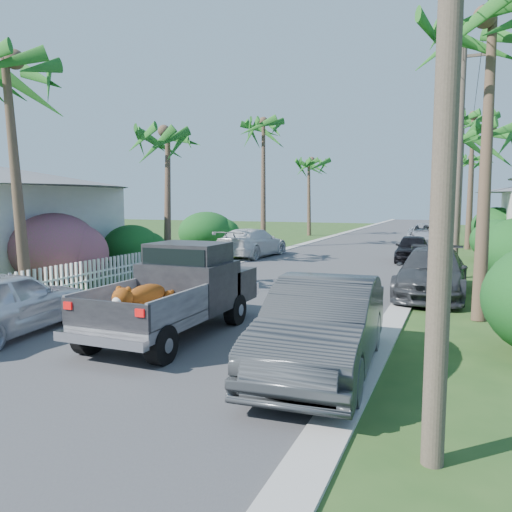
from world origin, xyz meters
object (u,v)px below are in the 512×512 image
at_px(palm_r_c, 473,117).
at_px(palm_r_d, 473,158).
at_px(palm_l_d, 309,161).
at_px(utility_pole_a, 449,52).
at_px(parked_car_rn, 322,327).
at_px(parked_car_lf, 252,243).
at_px(palm_l_c, 263,123).
at_px(palm_l_b, 166,132).
at_px(palm_r_a, 493,18).
at_px(parked_car_rf, 413,249).
at_px(parked_car_rd, 426,235).
at_px(pickup_truck, 183,289).
at_px(parked_car_ln, 4,303).
at_px(utility_pole_b, 459,160).
at_px(parked_car_rm, 432,273).
at_px(palm_l_a, 10,62).
at_px(utility_pole_d, 461,184).
at_px(palm_r_b, 487,129).
at_px(utility_pole_c, 460,177).

bearing_deg(palm_r_c, palm_r_d, 88.77).
xyz_separation_m(palm_l_d, utility_pole_a, (12.10, -36.00, -1.84)).
relative_size(parked_car_rn, parked_car_lf, 0.94).
xyz_separation_m(palm_l_c, palm_r_d, (12.50, 18.00, -1.18)).
bearing_deg(palm_l_b, palm_l_d, 89.22).
relative_size(parked_car_rn, palm_l_c, 0.54).
xyz_separation_m(palm_l_d, palm_r_a, (12.80, -28.00, 0.98)).
distance_m(parked_car_rf, palm_l_c, 12.70).
xyz_separation_m(parked_car_rn, parked_car_rd, (-0.00, 27.17, -0.08)).
bearing_deg(palm_l_d, parked_car_rf, -57.85).
bearing_deg(palm_l_c, pickup_truck, -73.55).
xyz_separation_m(parked_car_ln, utility_pole_b, (9.20, 12.87, 3.85)).
distance_m(parked_car_rm, palm_l_c, 18.62).
xyz_separation_m(parked_car_rn, palm_r_a, (2.70, 5.42, 6.60)).
distance_m(parked_car_rf, palm_r_d, 23.07).
distance_m(parked_car_lf, utility_pole_b, 11.58).
bearing_deg(palm_l_a, parked_car_rm, 27.39).
xyz_separation_m(parked_car_rn, utility_pole_d, (2.00, 42.42, 3.78)).
bearing_deg(parked_car_rf, parked_car_lf, -175.00).
xyz_separation_m(palm_r_b, palm_r_d, (-0.10, 25.00, 0.79)).
relative_size(parked_car_rd, utility_pole_d, 0.59).
relative_size(palm_r_c, palm_r_d, 1.17).
bearing_deg(palm_r_b, palm_r_c, 92.08).
height_order(parked_car_rm, utility_pole_d, utility_pole_d).
relative_size(pickup_truck, utility_pole_c, 0.57).
bearing_deg(parked_car_rn, palm_l_d, 102.91).
height_order(parked_car_lf, utility_pole_b, utility_pole_b).
relative_size(parked_car_lf, palm_l_c, 0.57).
relative_size(palm_l_c, utility_pole_a, 1.02).
distance_m(parked_car_rn, palm_r_b, 15.60).
bearing_deg(pickup_truck, utility_pole_b, 62.59).
height_order(parked_car_rf, parked_car_rd, parked_car_rd).
relative_size(parked_car_rn, palm_r_d, 0.62).
bearing_deg(palm_l_a, utility_pole_a, -22.96).
bearing_deg(palm_l_a, parked_car_rd, 68.40).
xyz_separation_m(palm_l_b, palm_r_a, (13.10, -6.00, 1.28)).
xyz_separation_m(parked_car_rn, palm_l_b, (-10.40, 11.42, 5.33)).
height_order(parked_car_rm, parked_car_rf, parked_car_rm).
bearing_deg(utility_pole_b, pickup_truck, -117.41).
xyz_separation_m(palm_r_a, utility_pole_c, (-0.70, 22.00, -2.82)).
xyz_separation_m(palm_l_d, palm_r_d, (13.00, 6.00, 0.29)).
bearing_deg(parked_car_rm, palm_l_b, 165.42).
distance_m(pickup_truck, parked_car_rn, 3.97).
distance_m(parked_car_rn, parked_car_rd, 27.17).
height_order(parked_car_rn, palm_r_d, palm_r_d).
height_order(palm_l_a, palm_r_b, palm_l_a).
relative_size(palm_r_a, utility_pole_d, 0.97).
xyz_separation_m(parked_car_rd, palm_r_b, (3.00, -12.75, 5.22)).
relative_size(palm_l_c, palm_r_a, 1.06).
distance_m(parked_car_rm, palm_l_d, 28.28).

